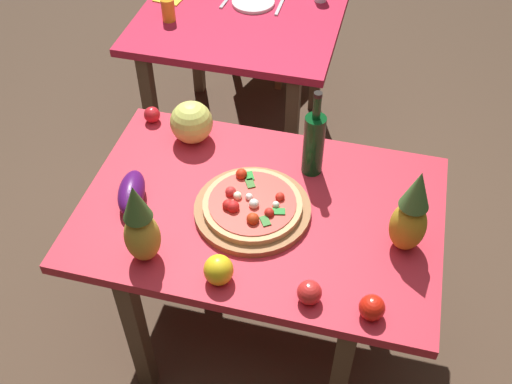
{
  "coord_description": "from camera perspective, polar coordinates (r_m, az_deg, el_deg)",
  "views": [
    {
      "loc": [
        0.33,
        -1.39,
        2.31
      ],
      "look_at": [
        -0.02,
        0.02,
        0.81
      ],
      "focal_mm": 42.43,
      "sensor_mm": 36.0,
      "label": 1
    }
  ],
  "objects": [
    {
      "name": "pineapple_left",
      "position": [
        1.89,
        -10.85,
        -3.25
      ],
      "size": [
        0.11,
        0.11,
        0.32
      ],
      "color": "gold",
      "rests_on": "display_table"
    },
    {
      "name": "bell_pepper",
      "position": [
        1.88,
        -3.55,
        -7.35
      ],
      "size": [
        0.09,
        0.09,
        0.1
      ],
      "primitive_type": "ellipsoid",
      "color": "yellow",
      "rests_on": "display_table"
    },
    {
      "name": "melon",
      "position": [
        2.33,
        -6.11,
        6.56
      ],
      "size": [
        0.16,
        0.16,
        0.16
      ],
      "primitive_type": "sphere",
      "color": "#DAE164",
      "rests_on": "display_table"
    },
    {
      "name": "knife_utensil",
      "position": [
        3.21,
        2.26,
        17.09
      ],
      "size": [
        0.02,
        0.18,
        0.01
      ],
      "primitive_type": "cube",
      "rotation": [
        0.0,
        0.0,
        0.0
      ],
      "color": "silver",
      "rests_on": "background_table"
    },
    {
      "name": "dinner_plate",
      "position": [
        3.24,
        -0.27,
        17.45
      ],
      "size": [
        0.22,
        0.22,
        0.02
      ],
      "primitive_type": "cylinder",
      "color": "white",
      "rests_on": "background_table"
    },
    {
      "name": "display_table",
      "position": [
        2.18,
        0.43,
        -3.2
      ],
      "size": [
        1.25,
        0.84,
        0.76
      ],
      "color": "brown",
      "rests_on": "ground_plane"
    },
    {
      "name": "fork_utensil",
      "position": [
        3.28,
        -2.76,
        17.66
      ],
      "size": [
        0.03,
        0.18,
        0.01
      ],
      "primitive_type": "cube",
      "rotation": [
        0.0,
        0.0,
        -0.09
      ],
      "color": "silver",
      "rests_on": "background_table"
    },
    {
      "name": "background_table",
      "position": [
        3.17,
        -1.7,
        14.33
      ],
      "size": [
        1.01,
        0.83,
        0.76
      ],
      "color": "brown",
      "rests_on": "ground_plane"
    },
    {
      "name": "drinking_glass_juice",
      "position": [
        3.11,
        -8.28,
        16.64
      ],
      "size": [
        0.07,
        0.07,
        0.11
      ],
      "primitive_type": "cylinder",
      "color": "orange",
      "rests_on": "background_table"
    },
    {
      "name": "pizza",
      "position": [
        2.06,
        -0.43,
        -1.15
      ],
      "size": [
        0.34,
        0.34,
        0.06
      ],
      "color": "tan",
      "rests_on": "pizza_board"
    },
    {
      "name": "dining_chair",
      "position": [
        3.8,
        0.81,
        17.18
      ],
      "size": [
        0.5,
        0.5,
        0.85
      ],
      "rotation": [
        0.0,
        0.0,
        2.83
      ],
      "color": "#946138",
      "rests_on": "ground_plane"
    },
    {
      "name": "tomato_at_corner",
      "position": [
        1.84,
        5.05,
        -9.41
      ],
      "size": [
        0.08,
        0.08,
        0.08
      ],
      "primitive_type": "sphere",
      "color": "red",
      "rests_on": "display_table"
    },
    {
      "name": "tomato_beside_pepper",
      "position": [
        2.47,
        -9.78,
        7.19
      ],
      "size": [
        0.07,
        0.07,
        0.07
      ],
      "primitive_type": "sphere",
      "color": "red",
      "rests_on": "display_table"
    },
    {
      "name": "tomato_by_bottle",
      "position": [
        1.84,
        10.87,
        -10.65
      ],
      "size": [
        0.08,
        0.08,
        0.08
      ],
      "primitive_type": "sphere",
      "color": "red",
      "rests_on": "display_table"
    },
    {
      "name": "wine_bottle",
      "position": [
        2.16,
        5.47,
        4.62
      ],
      "size": [
        0.08,
        0.08,
        0.35
      ],
      "color": "#0A3A16",
      "rests_on": "display_table"
    },
    {
      "name": "pizza_board",
      "position": [
        2.08,
        -0.34,
        -1.68
      ],
      "size": [
        0.4,
        0.4,
        0.02
      ],
      "primitive_type": "cylinder",
      "color": "#946138",
      "rests_on": "display_table"
    },
    {
      "name": "ground_plane",
      "position": [
        2.71,
        0.35,
        -12.41
      ],
      "size": [
        10.0,
        10.0,
        0.0
      ],
      "primitive_type": "plane",
      "color": "#4C3828"
    },
    {
      "name": "eggplant",
      "position": [
        2.14,
        -11.66,
        -0.01
      ],
      "size": [
        0.13,
        0.22,
        0.09
      ],
      "primitive_type": "ellipsoid",
      "rotation": [
        0.0,
        0.0,
        1.8
      ],
      "color": "#461158",
      "rests_on": "display_table"
    },
    {
      "name": "pineapple_right",
      "position": [
        1.94,
        14.39,
        -2.11
      ],
      "size": [
        0.12,
        0.12,
        0.33
      ],
      "color": "#B79424",
      "rests_on": "display_table"
    }
  ]
}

